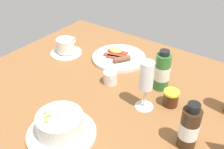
{
  "coord_description": "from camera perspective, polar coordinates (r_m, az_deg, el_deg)",
  "views": [
    {
      "loc": [
        42.19,
        -62.36,
        57.48
      ],
      "look_at": [
        -0.52,
        -3.17,
        8.63
      ],
      "focal_mm": 42.44,
      "sensor_mm": 36.0,
      "label": 1
    }
  ],
  "objects": [
    {
      "name": "creamer_jug",
      "position": [
        0.97,
        -0.36,
        -0.67
      ],
      "size": [
        5.37,
        5.96,
        5.35
      ],
      "color": "silver",
      "rests_on": "ground_plane"
    },
    {
      "name": "ground_plane",
      "position": [
        0.96,
        1.37,
        -4.3
      ],
      "size": [
        110.0,
        84.0,
        3.0
      ],
      "primitive_type": "cube",
      "color": "brown"
    },
    {
      "name": "wine_glass",
      "position": [
        0.82,
        7.41,
        -0.9
      ],
      "size": [
        6.17,
        6.17,
        17.11
      ],
      "color": "white",
      "rests_on": "ground_plane"
    },
    {
      "name": "porridge_bowl",
      "position": [
        0.78,
        -11.01,
        -10.83
      ],
      "size": [
        20.1,
        20.1,
        8.25
      ],
      "color": "silver",
      "rests_on": "ground_plane"
    },
    {
      "name": "coffee_cup",
      "position": [
        1.18,
        -9.94,
        5.86
      ],
      "size": [
        13.78,
        13.78,
        6.98
      ],
      "color": "silver",
      "rests_on": "ground_plane"
    },
    {
      "name": "jam_jar",
      "position": [
        0.89,
        12.57,
        -4.95
      ],
      "size": [
        5.19,
        5.19,
        5.55
      ],
      "color": "#432111",
      "rests_on": "ground_plane"
    },
    {
      "name": "breakfast_plate",
      "position": [
        1.13,
        1.42,
        3.78
      ],
      "size": [
        22.6,
        22.6,
        3.7
      ],
      "color": "silver",
      "rests_on": "ground_plane"
    },
    {
      "name": "sauce_bottle_brown",
      "position": [
        0.75,
        16.29,
        -10.96
      ],
      "size": [
        5.26,
        5.26,
        14.77
      ],
      "color": "#382314",
      "rests_on": "ground_plane"
    },
    {
      "name": "sauce_bottle_green",
      "position": [
        0.94,
        10.77,
        0.65
      ],
      "size": [
        5.46,
        5.46,
        15.23
      ],
      "color": "#337233",
      "rests_on": "ground_plane"
    }
  ]
}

